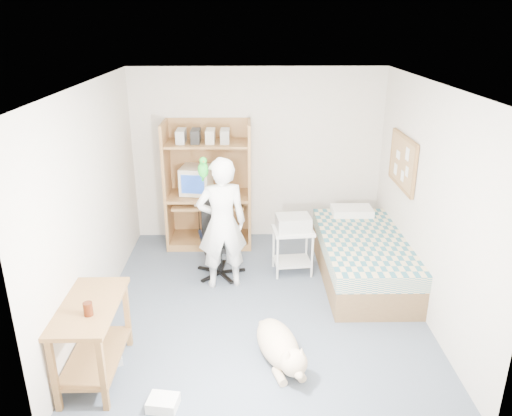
# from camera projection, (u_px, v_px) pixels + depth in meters

# --- Properties ---
(floor) EXTENTS (4.00, 4.00, 0.00)m
(floor) POSITION_uv_depth(u_px,v_px,m) (261.00, 304.00, 5.80)
(floor) COLOR #45505E
(floor) RESTS_ON ground
(wall_back) EXTENTS (3.60, 0.02, 2.50)m
(wall_back) POSITION_uv_depth(u_px,v_px,m) (257.00, 155.00, 7.22)
(wall_back) COLOR beige
(wall_back) RESTS_ON floor
(wall_right) EXTENTS (0.02, 4.00, 2.50)m
(wall_right) POSITION_uv_depth(u_px,v_px,m) (428.00, 202.00, 5.38)
(wall_right) COLOR beige
(wall_right) RESTS_ON floor
(wall_left) EXTENTS (0.02, 4.00, 2.50)m
(wall_left) POSITION_uv_depth(u_px,v_px,m) (93.00, 204.00, 5.33)
(wall_left) COLOR beige
(wall_left) RESTS_ON floor
(ceiling) EXTENTS (3.60, 4.00, 0.02)m
(ceiling) POSITION_uv_depth(u_px,v_px,m) (262.00, 84.00, 4.91)
(ceiling) COLOR white
(ceiling) RESTS_ON wall_back
(computer_hutch) EXTENTS (1.20, 0.63, 1.80)m
(computer_hutch) POSITION_uv_depth(u_px,v_px,m) (209.00, 189.00, 7.12)
(computer_hutch) COLOR brown
(computer_hutch) RESTS_ON floor
(bed) EXTENTS (1.02, 2.02, 0.66)m
(bed) POSITION_uv_depth(u_px,v_px,m) (362.00, 257.00, 6.29)
(bed) COLOR brown
(bed) RESTS_ON floor
(side_desk) EXTENTS (0.50, 1.00, 0.75)m
(side_desk) POSITION_uv_depth(u_px,v_px,m) (92.00, 329.00, 4.48)
(side_desk) COLOR brown
(side_desk) RESTS_ON floor
(corkboard) EXTENTS (0.04, 0.94, 0.66)m
(corkboard) POSITION_uv_depth(u_px,v_px,m) (403.00, 162.00, 6.15)
(corkboard) COLOR olive
(corkboard) RESTS_ON wall_right
(office_chair) EXTENTS (0.56, 0.56, 0.99)m
(office_chair) POSITION_uv_depth(u_px,v_px,m) (219.00, 248.00, 6.38)
(office_chair) COLOR black
(office_chair) RESTS_ON floor
(person) EXTENTS (0.66, 0.50, 1.64)m
(person) POSITION_uv_depth(u_px,v_px,m) (222.00, 224.00, 5.94)
(person) COLOR white
(person) RESTS_ON floor
(parrot) EXTENTS (0.12, 0.21, 0.33)m
(parrot) POSITION_uv_depth(u_px,v_px,m) (203.00, 169.00, 5.70)
(parrot) COLOR #127E1E
(parrot) RESTS_ON person
(dog) EXTENTS (0.55, 1.07, 0.41)m
(dog) POSITION_uv_depth(u_px,v_px,m) (280.00, 346.00, 4.76)
(dog) COLOR #D3B78E
(dog) RESTS_ON floor
(printer_cart) EXTENTS (0.54, 0.45, 0.60)m
(printer_cart) POSITION_uv_depth(u_px,v_px,m) (293.00, 244.00, 6.40)
(printer_cart) COLOR silver
(printer_cart) RESTS_ON floor
(printer) EXTENTS (0.45, 0.36, 0.18)m
(printer) POSITION_uv_depth(u_px,v_px,m) (293.00, 223.00, 6.29)
(printer) COLOR #AAAAA5
(printer) RESTS_ON printer_cart
(crt_monitor) EXTENTS (0.46, 0.48, 0.39)m
(crt_monitor) POSITION_uv_depth(u_px,v_px,m) (196.00, 180.00, 7.07)
(crt_monitor) COLOR beige
(crt_monitor) RESTS_ON computer_hutch
(keyboard) EXTENTS (0.46, 0.18, 0.03)m
(keyboard) POSITION_uv_depth(u_px,v_px,m) (211.00, 203.00, 7.03)
(keyboard) COLOR beige
(keyboard) RESTS_ON computer_hutch
(pencil_cup) EXTENTS (0.08, 0.08, 0.12)m
(pencil_cup) POSITION_uv_depth(u_px,v_px,m) (234.00, 191.00, 7.04)
(pencil_cup) COLOR yellow
(pencil_cup) RESTS_ON computer_hutch
(drink_glass) EXTENTS (0.08, 0.08, 0.12)m
(drink_glass) POSITION_uv_depth(u_px,v_px,m) (88.00, 309.00, 4.21)
(drink_glass) COLOR #3C1609
(drink_glass) RESTS_ON side_desk
(floor_box_a) EXTENTS (0.28, 0.24, 0.10)m
(floor_box_a) POSITION_uv_depth(u_px,v_px,m) (163.00, 403.00, 4.23)
(floor_box_a) COLOR white
(floor_box_a) RESTS_ON floor
(floor_box_b) EXTENTS (0.25, 0.27, 0.08)m
(floor_box_b) POSITION_uv_depth(u_px,v_px,m) (112.00, 358.00, 4.81)
(floor_box_b) COLOR #ABABA6
(floor_box_b) RESTS_ON floor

